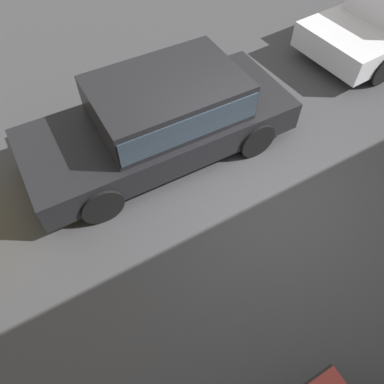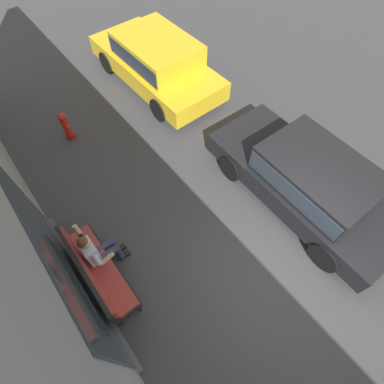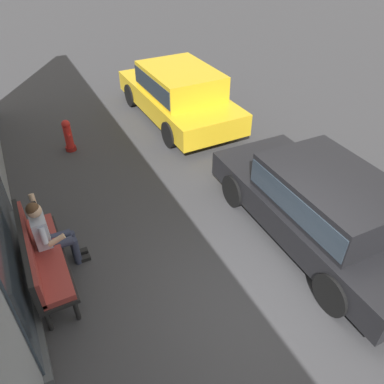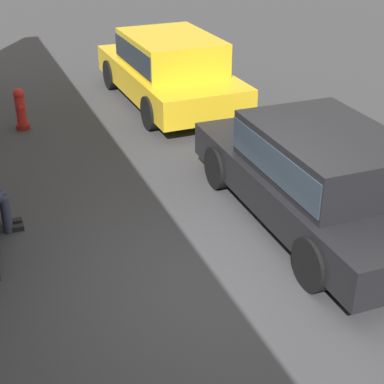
{
  "view_description": "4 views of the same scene",
  "coord_description": "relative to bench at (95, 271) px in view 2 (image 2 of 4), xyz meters",
  "views": [
    {
      "loc": [
        2.71,
        2.6,
        4.84
      ],
      "look_at": [
        1.35,
        0.25,
        1.24
      ],
      "focal_mm": 35.0,
      "sensor_mm": 36.0,
      "label": 1
    },
    {
      "loc": [
        -0.55,
        2.6,
        5.96
      ],
      "look_at": [
        1.87,
        0.68,
        1.19
      ],
      "focal_mm": 28.0,
      "sensor_mm": 36.0,
      "label": 2
    },
    {
      "loc": [
        -2.64,
        2.6,
        4.77
      ],
      "look_at": [
        1.61,
        0.45,
        1.17
      ],
      "focal_mm": 35.0,
      "sensor_mm": 36.0,
      "label": 3
    },
    {
      "loc": [
        -5.15,
        2.6,
        4.18
      ],
      "look_at": [
        0.92,
        0.15,
        0.75
      ],
      "focal_mm": 55.0,
      "sensor_mm": 36.0,
      "label": 4
    }
  ],
  "objects": [
    {
      "name": "parked_car_mid",
      "position": [
        -1.13,
        -4.55,
        0.17
      ],
      "size": [
        4.49,
        1.96,
        1.39
      ],
      "color": "black",
      "rests_on": "ground_plane"
    },
    {
      "name": "ground_plane",
      "position": [
        -1.92,
        -2.9,
        -0.6
      ],
      "size": [
        60.0,
        60.0,
        0.0
      ],
      "primitive_type": "plane",
      "color": "#38383A"
    },
    {
      "name": "fire_hydrant",
      "position": [
        3.98,
        -1.25,
        -0.21
      ],
      "size": [
        0.38,
        0.26,
        0.81
      ],
      "color": "maroon",
      "rests_on": "ground_plane"
    },
    {
      "name": "parked_car_far",
      "position": [
        4.36,
        -4.4,
        0.2
      ],
      "size": [
        4.49,
        2.03,
        1.46
      ],
      "color": "gold",
      "rests_on": "ground_plane"
    },
    {
      "name": "person_on_phone",
      "position": [
        0.27,
        -0.22,
        0.12
      ],
      "size": [
        0.73,
        0.74,
        1.36
      ],
      "color": "#2D3347",
      "rests_on": "ground_plane"
    },
    {
      "name": "bench",
      "position": [
        0.0,
        0.0,
        0.0
      ],
      "size": [
        1.99,
        0.55,
        1.02
      ],
      "color": "black",
      "rests_on": "ground_plane"
    }
  ]
}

